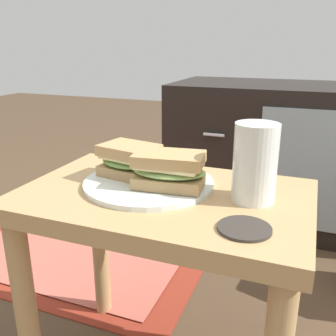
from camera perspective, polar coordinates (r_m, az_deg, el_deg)
side_table at (r=0.77m, az=-0.65°, el=-9.85°), size 0.56×0.36×0.46m
tv_cabinet at (r=1.64m, az=17.81°, el=1.81°), size 0.96×0.46×0.58m
area_rug at (r=1.45m, az=-13.53°, el=-12.33°), size 0.93×0.61×0.01m
plate at (r=0.77m, az=-2.92°, el=-2.25°), size 0.26×0.26×0.01m
sandwich_front at (r=0.79m, az=-5.85°, el=1.17°), size 0.14×0.11×0.07m
sandwich_back at (r=0.72m, az=0.18°, el=-0.27°), size 0.15×0.10×0.07m
beer_glass at (r=0.69m, az=13.01°, el=0.52°), size 0.08×0.08×0.14m
coaster at (r=0.60m, az=11.47°, el=-8.93°), size 0.08×0.08×0.01m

